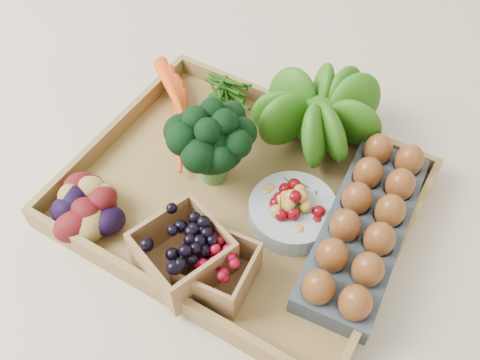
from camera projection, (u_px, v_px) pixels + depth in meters
The scene contains 10 objects.
ground at pixel (240, 201), 0.92m from camera, with size 4.00×4.00×0.00m, color beige.
tray at pixel (240, 199), 0.92m from camera, with size 0.55×0.45×0.01m, color olive.
carrots at pixel (180, 113), 1.00m from camera, with size 0.20×0.14×0.05m, color #E9470E, non-canonical shape.
lettuce at pixel (322, 107), 0.94m from camera, with size 0.15×0.15×0.15m, color #1E450A.
broccoli at pixel (212, 154), 0.89m from camera, with size 0.15×0.15×0.12m, color black, non-canonical shape.
cherry_bowl at pixel (292, 212), 0.87m from camera, with size 0.14×0.14×0.04m, color #8C9EA5.
egg_carton at pixel (364, 230), 0.85m from camera, with size 0.12×0.34×0.04m, color #3D464E.
potatoes at pixel (88, 199), 0.86m from camera, with size 0.14×0.14×0.08m, color #480B0E, non-canonical shape.
punnet_blackberry at pixel (183, 253), 0.80m from camera, with size 0.12×0.12×0.08m, color black.
punnet_raspberry at pixel (218, 269), 0.79m from camera, with size 0.10×0.10×0.07m, color maroon.
Camera 1 is at (0.28, -0.46, 0.75)m, focal length 40.00 mm.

